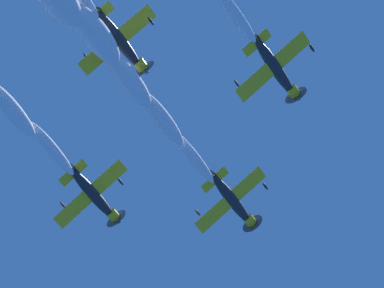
% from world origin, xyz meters
% --- Properties ---
extents(airplane_lead, '(8.73, 9.18, 4.36)m').
position_xyz_m(airplane_lead, '(4.43, -2.14, 79.62)').
color(airplane_lead, '#232328').
extents(airplane_left_wingman, '(8.71, 8.92, 4.59)m').
position_xyz_m(airplane_left_wingman, '(-4.28, 10.57, 78.57)').
color(airplane_left_wingman, '#232328').
extents(airplane_right_wingman, '(8.72, 9.09, 4.45)m').
position_xyz_m(airplane_right_wingman, '(-7.02, -13.41, 79.05)').
color(airplane_right_wingman, '#232328').
extents(airplane_slot_tail, '(8.72, 8.99, 4.63)m').
position_xyz_m(airplane_slot_tail, '(-17.28, -0.81, 79.82)').
color(airplane_slot_tail, '#232328').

